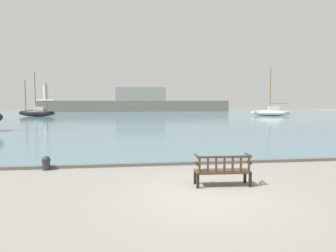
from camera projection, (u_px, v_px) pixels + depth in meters
ground_plane at (204, 195)px, 7.88m from camera, size 160.00×160.00×0.00m
harbor_water at (139, 115)px, 51.33m from camera, size 100.00×80.00×0.08m
quay_edge_kerb at (179, 163)px, 11.67m from camera, size 40.00×0.30×0.12m
park_bench at (223, 170)px, 8.73m from camera, size 1.62×0.60×0.92m
sailboat_mid_starboard at (37, 112)px, 46.08m from camera, size 5.96×2.58×6.79m
sailboat_outer_port at (271, 112)px, 48.47m from camera, size 6.56×3.37×7.54m
mooring_bollard at (46, 162)px, 10.76m from camera, size 0.31×0.31×0.51m
far_breakwater at (136, 104)px, 68.12m from camera, size 42.84×2.40×5.96m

